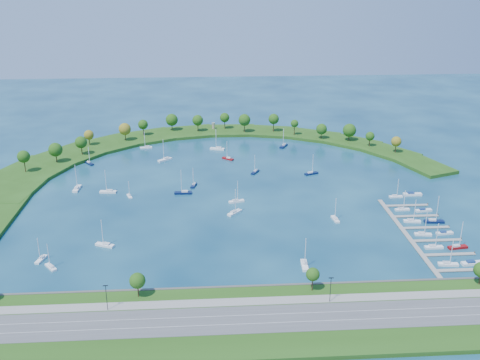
{
  "coord_description": "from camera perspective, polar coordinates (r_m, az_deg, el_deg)",
  "views": [
    {
      "loc": [
        -13.73,
        -283.38,
        114.59
      ],
      "look_at": [
        5.0,
        5.0,
        4.0
      ],
      "focal_mm": 41.06,
      "sensor_mm": 36.0,
      "label": 1
    }
  ],
  "objects": [
    {
      "name": "docked_boat_5",
      "position": [
        272.94,
        20.47,
        -5.17
      ],
      "size": [
        8.07,
        2.93,
        1.61
      ],
      "rotation": [
        0.0,
        0.0,
        0.09
      ],
      "color": "white",
      "rests_on": "ground"
    },
    {
      "name": "moored_boat_5",
      "position": [
        230.86,
        6.72,
        -8.71
      ],
      "size": [
        3.08,
        9.23,
        13.37
      ],
      "rotation": [
        0.0,
        0.0,
        4.65
      ],
      "color": "white",
      "rests_on": "ground"
    },
    {
      "name": "moored_boat_18",
      "position": [
        302.43,
        -11.42,
        -1.59
      ],
      "size": [
        3.86,
        6.52,
        9.27
      ],
      "rotation": [
        0.0,
        0.0,
        5.07
      ],
      "color": "white",
      "rests_on": "ground"
    },
    {
      "name": "moored_boat_11",
      "position": [
        289.66,
        -0.38,
        -2.17
      ],
      "size": [
        8.56,
        4.7,
        12.13
      ],
      "rotation": [
        0.0,
        0.0,
        6.59
      ],
      "color": "white",
      "rests_on": "ground"
    },
    {
      "name": "moored_boat_16",
      "position": [
        252.22,
        -13.86,
        -6.51
      ],
      "size": [
        8.92,
        5.58,
        12.72
      ],
      "rotation": [
        0.0,
        0.0,
        2.75
      ],
      "color": "white",
      "rests_on": "ground"
    },
    {
      "name": "moored_boat_2",
      "position": [
        302.12,
        -5.91,
        -1.27
      ],
      "size": [
        9.54,
        2.9,
        13.92
      ],
      "rotation": [
        0.0,
        0.0,
        3.12
      ],
      "color": "#09163D",
      "rests_on": "ground"
    },
    {
      "name": "ground",
      "position": [
        305.98,
        -0.87,
        -1.06
      ],
      "size": [
        700.0,
        700.0,
        0.0
      ],
      "primitive_type": "plane",
      "color": "#082B47",
      "rests_on": "ground"
    },
    {
      "name": "docked_boat_1",
      "position": [
        250.36,
        23.0,
        -7.94
      ],
      "size": [
        9.64,
        3.47,
        1.93
      ],
      "rotation": [
        0.0,
        0.0,
        0.09
      ],
      "color": "white",
      "rests_on": "ground"
    },
    {
      "name": "south_shoreline",
      "position": [
        197.11,
        1.0,
        -14.25
      ],
      "size": [
        420.0,
        43.1,
        11.6
      ],
      "color": "#254A13",
      "rests_on": "ground"
    },
    {
      "name": "moored_boat_19",
      "position": [
        359.61,
        -15.39,
        1.73
      ],
      "size": [
        6.67,
        7.51,
        11.58
      ],
      "rotation": [
        0.0,
        0.0,
        5.39
      ],
      "color": "#09163D",
      "rests_on": "ground"
    },
    {
      "name": "moored_boat_14",
      "position": [
        240.94,
        -19.07,
        -8.49
      ],
      "size": [
        6.22,
        7.11,
        10.9
      ],
      "rotation": [
        0.0,
        0.0,
        2.24
      ],
      "color": "white",
      "rests_on": "ground"
    },
    {
      "name": "moored_boat_17",
      "position": [
        332.03,
        7.42,
        0.74
      ],
      "size": [
        8.8,
        5.35,
        12.52
      ],
      "rotation": [
        0.0,
        0.0,
        0.38
      ],
      "color": "#09163D",
      "rests_on": "ground"
    },
    {
      "name": "harbor_tower",
      "position": [
        418.5,
        -2.78,
        5.66
      ],
      "size": [
        2.6,
        2.6,
        4.78
      ],
      "color": "gray",
      "rests_on": "breakwater"
    },
    {
      "name": "moored_boat_12",
      "position": [
        248.5,
        -19.97,
        -7.67
      ],
      "size": [
        3.8,
        7.63,
        10.8
      ],
      "rotation": [
        0.0,
        0.0,
        4.46
      ],
      "color": "white",
      "rests_on": "ground"
    },
    {
      "name": "moored_boat_10",
      "position": [
        382.62,
        4.55,
        3.6
      ],
      "size": [
        6.78,
        9.24,
        13.48
      ],
      "rotation": [
        0.0,
        0.0,
        4.19
      ],
      "color": "#09163D",
      "rests_on": "ground"
    },
    {
      "name": "docked_boat_11",
      "position": [
        312.97,
        17.46,
        -1.41
      ],
      "size": [
        9.99,
        3.14,
        2.02
      ],
      "rotation": [
        0.0,
        0.0,
        -0.04
      ],
      "color": "white",
      "rests_on": "ground"
    },
    {
      "name": "moored_boat_9",
      "position": [
        273.39,
        9.88,
        -3.97
      ],
      "size": [
        3.03,
        7.91,
        11.34
      ],
      "rotation": [
        0.0,
        0.0,
        1.69
      ],
      "color": "white",
      "rests_on": "ground"
    },
    {
      "name": "moored_boat_15",
      "position": [
        375.38,
        -2.36,
        3.31
      ],
      "size": [
        10.26,
        5.22,
        14.52
      ],
      "rotation": [
        0.0,
        0.0,
        2.88
      ],
      "color": "white",
      "rests_on": "ground"
    },
    {
      "name": "docked_boat_6",
      "position": [
        280.1,
        17.44,
        -4.04
      ],
      "size": [
        8.36,
        3.4,
        11.93
      ],
      "rotation": [
        0.0,
        0.0,
        -0.14
      ],
      "color": "white",
      "rests_on": "ground"
    },
    {
      "name": "docked_boat_10",
      "position": [
        307.56,
        15.88,
        -1.6
      ],
      "size": [
        7.32,
        2.25,
        10.67
      ],
      "rotation": [
        0.0,
        0.0,
        0.03
      ],
      "color": "white",
      "rests_on": "ground"
    },
    {
      "name": "docked_boat_3",
      "position": [
        261.48,
        21.68,
        -6.43
      ],
      "size": [
        9.03,
        3.68,
        12.9
      ],
      "rotation": [
        0.0,
        0.0,
        0.14
      ],
      "color": "maroon",
      "rests_on": "ground"
    },
    {
      "name": "moored_boat_1",
      "position": [
        310.56,
        -13.54,
        -1.14
      ],
      "size": [
        9.23,
        3.31,
        13.29
      ],
      "rotation": [
        0.0,
        0.0,
        3.05
      ],
      "color": "white",
      "rests_on": "ground"
    },
    {
      "name": "moored_boat_7",
      "position": [
        356.56,
        -7.79,
        2.16
      ],
      "size": [
        9.25,
        8.18,
        14.24
      ],
      "rotation": [
        0.0,
        0.0,
        3.82
      ],
      "color": "white",
      "rests_on": "ground"
    },
    {
      "name": "docked_boat_0",
      "position": [
        245.82,
        20.81,
        -8.11
      ],
      "size": [
        8.42,
        3.32,
        12.05
      ],
      "rotation": [
        0.0,
        0.0,
        -0.13
      ],
      "color": "white",
      "rests_on": "ground"
    },
    {
      "name": "docked_boat_9",
      "position": [
        294.33,
        18.53,
        -2.99
      ],
      "size": [
        8.68,
        3.47,
        1.72
      ],
      "rotation": [
        0.0,
        0.0,
        0.13
      ],
      "color": "white",
      "rests_on": "ground"
    },
    {
      "name": "moored_boat_6",
      "position": [
        355.59,
        -1.26,
        2.29
      ],
      "size": [
        7.73,
        7.15,
        12.11
      ],
      "rotation": [
        0.0,
        0.0,
        2.43
      ],
      "color": "maroon",
      "rests_on": "ground"
    },
    {
      "name": "docked_boat_2",
      "position": [
        257.86,
        19.49,
        -6.53
      ],
      "size": [
        8.14,
        2.29,
        11.96
      ],
      "rotation": [
        0.0,
        0.0,
        -0.0
      ],
      "color": "white",
      "rests_on": "ground"
    },
    {
      "name": "dock_system",
      "position": [
        268.9,
        18.38,
        -5.35
      ],
      "size": [
        24.28,
        82.0,
        1.6
      ],
      "color": "gray",
      "rests_on": "ground"
    },
    {
      "name": "breakwater",
      "position": [
        352.5,
        -8.83,
        1.88
      ],
      "size": [
        286.74,
        247.64,
        2.0
      ],
      "color": "#254A13",
      "rests_on": "ground"
    },
    {
      "name": "moored_boat_4",
      "position": [
        383.58,
        -9.72,
        3.39
      ],
      "size": [
        8.44,
        3.74,
        11.99
      ],
      "rotation": [
        0.0,
        0.0,
        3.33
      ],
      "color": "white",
      "rests_on": "ground"
    },
    {
      "name": "docked_boat_4",
      "position": [
        268.32,
        18.48,
        -5.3
      ],
      "size": [
        8.03,
        3.23,
        11.48
      ],
      "rotation": [
        0.0,
        0.0,
        -0.14
      ],
      "color": "white",
      "rests_on": "ground"
    },
    {
      "name": "breakwater_trees",
      "position": [
        386.61,
        -3.5,
        5.25
      ],
      "size": [
        239.87,
        95.54,
        13.76
      ],
      "color": "#382314",
      "rests_on": "breakwater"
    },
    {
      "name": "moored_boat_8",
      "position": [
        331.87,
        1.59,
        0.9
      ],
      "size": [
        5.9,
        7.99,
        11.68
      ],
      "rotation": [
        0.0,
        0.0,
        4.19
      ],
      "color": "#09163D",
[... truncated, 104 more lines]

